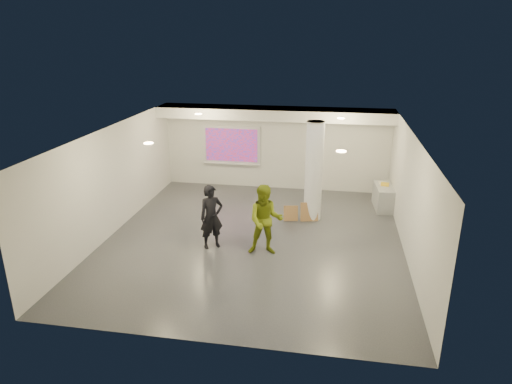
% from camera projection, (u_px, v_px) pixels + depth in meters
% --- Properties ---
extents(floor, '(8.00, 9.00, 0.01)m').
position_uv_depth(floor, '(254.00, 239.00, 12.59)').
color(floor, '#34363B').
rests_on(floor, ground).
extents(ceiling, '(8.00, 9.00, 0.01)m').
position_uv_depth(ceiling, '(253.00, 132.00, 11.59)').
color(ceiling, white).
rests_on(ceiling, floor).
extents(wall_back, '(8.00, 0.01, 3.00)m').
position_uv_depth(wall_back, '(276.00, 148.00, 16.27)').
color(wall_back, silver).
rests_on(wall_back, floor).
extents(wall_front, '(8.00, 0.01, 3.00)m').
position_uv_depth(wall_front, '(208.00, 271.00, 7.91)').
color(wall_front, silver).
rests_on(wall_front, floor).
extents(wall_left, '(0.01, 9.00, 3.00)m').
position_uv_depth(wall_left, '(113.00, 180.00, 12.73)').
color(wall_left, silver).
rests_on(wall_left, floor).
extents(wall_right, '(0.01, 9.00, 3.00)m').
position_uv_depth(wall_right, '(410.00, 197.00, 11.44)').
color(wall_right, silver).
rests_on(wall_right, floor).
extents(soffit_band, '(8.00, 1.10, 0.36)m').
position_uv_depth(soffit_band, '(274.00, 113.00, 15.32)').
color(soffit_band, silver).
rests_on(soffit_band, ceiling).
extents(downlight_nw, '(0.22, 0.22, 0.02)m').
position_uv_depth(downlight_nw, '(198.00, 114.00, 14.27)').
color(downlight_nw, '#FFCE95').
rests_on(downlight_nw, ceiling).
extents(downlight_ne, '(0.22, 0.22, 0.02)m').
position_uv_depth(downlight_ne, '(341.00, 118.00, 13.56)').
color(downlight_ne, '#FFCE95').
rests_on(downlight_ne, ceiling).
extents(downlight_sw, '(0.22, 0.22, 0.02)m').
position_uv_depth(downlight_sw, '(149.00, 143.00, 10.55)').
color(downlight_sw, '#FFCE95').
rests_on(downlight_sw, ceiling).
extents(downlight_se, '(0.22, 0.22, 0.02)m').
position_uv_depth(downlight_se, '(341.00, 151.00, 9.85)').
color(downlight_se, '#FFCE95').
rests_on(downlight_se, ceiling).
extents(column, '(0.52, 0.52, 3.00)m').
position_uv_depth(column, '(314.00, 171.00, 13.52)').
color(column, white).
rests_on(column, floor).
extents(projection_screen, '(2.10, 0.13, 1.42)m').
position_uv_depth(projection_screen, '(232.00, 146.00, 16.47)').
color(projection_screen, silver).
rests_on(projection_screen, wall_back).
extents(credenza, '(0.63, 1.32, 0.75)m').
position_uv_depth(credenza, '(384.00, 197.00, 14.71)').
color(credenza, '#95999B').
rests_on(credenza, floor).
extents(papers_stack, '(0.28, 0.35, 0.02)m').
position_uv_depth(papers_stack, '(383.00, 183.00, 14.82)').
color(papers_stack, silver).
rests_on(papers_stack, credenza).
extents(postit_pad, '(0.29, 0.37, 0.03)m').
position_uv_depth(postit_pad, '(385.00, 184.00, 14.69)').
color(postit_pad, yellow).
rests_on(postit_pad, credenza).
extents(cardboard_back, '(0.55, 0.26, 0.58)m').
position_uv_depth(cardboard_back, '(309.00, 212.00, 13.73)').
color(cardboard_back, olive).
rests_on(cardboard_back, floor).
extents(cardboard_front, '(0.45, 0.22, 0.47)m').
position_uv_depth(cardboard_front, '(291.00, 213.00, 13.76)').
color(cardboard_front, olive).
rests_on(cardboard_front, floor).
extents(woman, '(0.75, 0.69, 1.71)m').
position_uv_depth(woman, '(211.00, 217.00, 11.88)').
color(woman, black).
rests_on(woman, floor).
extents(man, '(0.98, 0.81, 1.85)m').
position_uv_depth(man, '(265.00, 220.00, 11.51)').
color(man, olive).
rests_on(man, floor).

